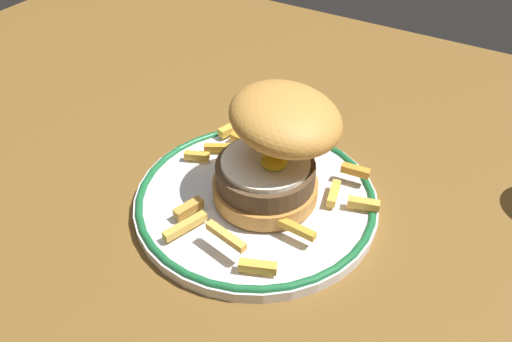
# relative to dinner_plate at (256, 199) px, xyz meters

# --- Properties ---
(ground_plane) EXTENTS (1.36, 1.09, 0.04)m
(ground_plane) POSITION_rel_dinner_plate_xyz_m (0.01, -0.04, -0.03)
(ground_plane) COLOR brown
(dinner_plate) EXTENTS (0.25, 0.25, 0.02)m
(dinner_plate) POSITION_rel_dinner_plate_xyz_m (0.00, 0.00, 0.00)
(dinner_plate) COLOR silver
(dinner_plate) RESTS_ON ground_plane
(burger) EXTENTS (0.14, 0.14, 0.12)m
(burger) POSITION_rel_dinner_plate_xyz_m (0.02, 0.01, 0.06)
(burger) COLOR #BE8039
(burger) RESTS_ON dinner_plate
(fries_pile) EXTENTS (0.22, 0.23, 0.02)m
(fries_pile) POSITION_rel_dinner_plate_xyz_m (-0.01, 0.03, 0.01)
(fries_pile) COLOR #ECB246
(fries_pile) RESTS_ON dinner_plate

